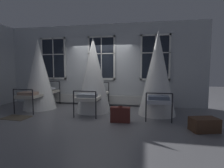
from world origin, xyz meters
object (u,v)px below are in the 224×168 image
(cot_first, at_px, (39,75))
(suitcase_dark, at_px, (120,115))
(cot_second, at_px, (93,76))
(travel_trunk, at_px, (204,125))
(cot_third, at_px, (157,74))

(cot_first, distance_m, suitcase_dark, 3.68)
(cot_first, xyz_separation_m, cot_second, (2.18, -0.05, -0.00))
(suitcase_dark, distance_m, travel_trunk, 2.17)
(cot_third, xyz_separation_m, suitcase_dark, (-1.08, -1.11, -1.13))
(cot_third, bearing_deg, cot_first, 88.75)
(cot_first, bearing_deg, cot_second, -91.14)
(cot_first, height_order, travel_trunk, cot_first)
(cot_second, xyz_separation_m, travel_trunk, (3.28, -1.46, -1.12))
(cot_second, xyz_separation_m, cot_third, (2.22, -0.01, 0.07))
(suitcase_dark, bearing_deg, cot_third, 44.41)
(cot_first, relative_size, cot_second, 1.00)
(cot_first, height_order, suitcase_dark, cot_first)
(cot_third, distance_m, travel_trunk, 2.15)
(cot_second, bearing_deg, suitcase_dark, -134.30)
(suitcase_dark, bearing_deg, cot_second, 134.03)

